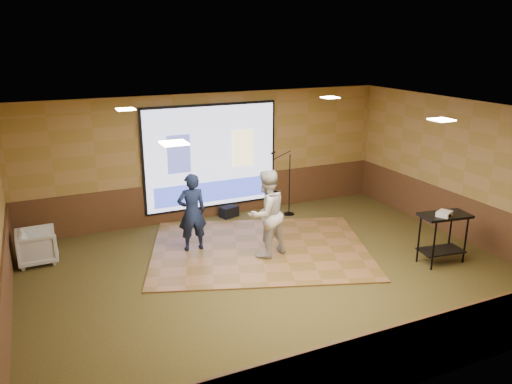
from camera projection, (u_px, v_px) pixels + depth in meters
name	position (u px, v px, depth m)	size (l,w,h in m)	color
ground	(275.00, 274.00, 9.32)	(9.00, 9.00, 0.00)	#2B3317
room_shell	(276.00, 166.00, 8.69)	(9.04, 7.04, 3.02)	#A27C43
wainscot_back	(212.00, 197.00, 12.20)	(9.00, 0.04, 0.95)	#4C2D19
wainscot_front	(401.00, 357.00, 6.15)	(9.00, 0.04, 0.95)	#4C2D19
wainscot_left	(6.00, 302.00, 7.42)	(0.04, 7.00, 0.95)	#4C2D19
wainscot_right	(458.00, 216.00, 10.94)	(0.04, 7.00, 0.95)	#4C2D19
projector_screen	(212.00, 158.00, 11.86)	(3.32, 0.06, 2.52)	black
downlight_nw	(126.00, 109.00, 9.13)	(0.32, 0.32, 0.02)	#FFE8BF
downlight_ne	(330.00, 97.00, 10.86)	(0.32, 0.32, 0.02)	#FFE8BF
downlight_sw	(174.00, 143.00, 6.26)	(0.32, 0.32, 0.02)	#FFE8BF
downlight_se	(442.00, 120.00, 7.99)	(0.32, 0.32, 0.02)	#FFE8BF
dance_floor	(260.00, 249.00, 10.38)	(4.41, 3.36, 0.03)	brown
player_left	(192.00, 212.00, 10.09)	(0.59, 0.39, 1.62)	#152042
player_right	(266.00, 214.00, 9.80)	(0.86, 0.67, 1.77)	beige
av_table	(443.00, 228.00, 9.61)	(0.95, 0.50, 1.00)	black
projector	(444.00, 214.00, 9.41)	(0.28, 0.23, 0.09)	white
mic_stand	(287.00, 196.00, 12.26)	(0.65, 0.27, 1.65)	black
banquet_chair	(37.00, 246.00, 9.71)	(0.71, 0.73, 0.67)	gray
duffel_bag	(229.00, 211.00, 12.24)	(0.42, 0.28, 0.26)	black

